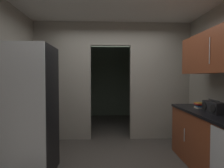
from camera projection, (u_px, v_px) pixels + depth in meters
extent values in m
cube|color=silver|center=(116.00, 3.00, 3.30)|extent=(3.94, 7.12, 0.06)
cube|color=#9E998C|center=(63.00, 81.00, 4.40)|extent=(1.26, 0.12, 2.67)
cube|color=#9E998C|center=(159.00, 81.00, 4.48)|extent=(1.37, 0.12, 2.67)
cube|color=#9E998C|center=(111.00, 34.00, 4.40)|extent=(0.91, 0.12, 0.52)
cube|color=slate|center=(110.00, 79.00, 7.12)|extent=(3.54, 0.10, 2.67)
cube|color=slate|center=(53.00, 80.00, 5.71)|extent=(0.10, 2.69, 2.67)
cube|color=slate|center=(167.00, 80.00, 5.85)|extent=(0.10, 2.69, 2.67)
cube|color=black|center=(25.00, 111.00, 2.81)|extent=(0.81, 0.72, 1.89)
cube|color=#B7BABC|center=(13.00, 116.00, 2.43)|extent=(0.81, 0.03, 1.89)
cube|color=brown|center=(220.00, 148.00, 2.73)|extent=(0.61, 2.15, 0.87)
cube|color=black|center=(221.00, 116.00, 2.71)|extent=(0.65, 2.15, 0.04)
cylinder|color=#B7BABC|center=(218.00, 160.00, 2.24)|extent=(0.01, 0.01, 0.22)
cylinder|color=#B7BABC|center=(184.00, 135.00, 3.18)|extent=(0.01, 0.01, 0.22)
cube|color=brown|center=(222.00, 51.00, 2.67)|extent=(0.34, 1.93, 0.62)
cylinder|color=#B7BABC|center=(210.00, 50.00, 2.67)|extent=(0.01, 0.01, 0.37)
cube|color=black|center=(214.00, 107.00, 2.84)|extent=(0.15, 0.39, 0.17)
cylinder|color=#262626|center=(214.00, 100.00, 2.83)|extent=(0.02, 0.27, 0.02)
cylinder|color=black|center=(213.00, 109.00, 2.72)|extent=(0.01, 0.12, 0.12)
cylinder|color=black|center=(204.00, 106.00, 2.95)|extent=(0.01, 0.12, 0.12)
cube|color=beige|center=(199.00, 108.00, 3.24)|extent=(0.10, 0.13, 0.03)
cube|color=#2D609E|center=(199.00, 106.00, 3.24)|extent=(0.13, 0.17, 0.03)
cube|color=black|center=(199.00, 105.00, 3.24)|extent=(0.11, 0.12, 0.01)
cube|color=red|center=(198.00, 104.00, 3.24)|extent=(0.15, 0.17, 0.02)
cube|color=gold|center=(199.00, 103.00, 3.24)|extent=(0.13, 0.14, 0.01)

